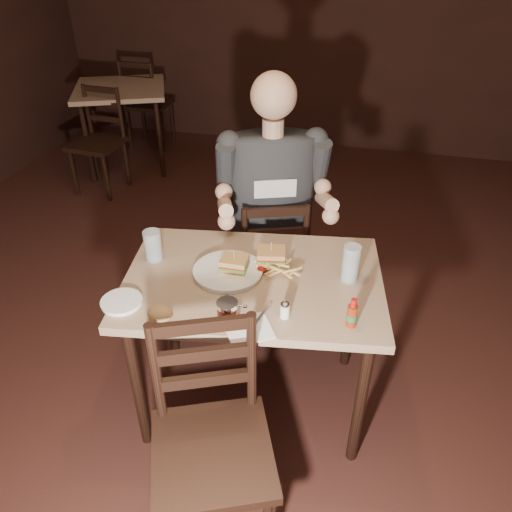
% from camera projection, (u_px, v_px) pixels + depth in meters
% --- Properties ---
extents(room_shell, '(7.00, 7.00, 7.00)m').
position_uv_depth(room_shell, '(285.00, 136.00, 1.79)').
color(room_shell, black).
rests_on(room_shell, ground).
extents(main_table, '(1.20, 0.89, 0.77)m').
position_uv_depth(main_table, '(253.00, 294.00, 2.19)').
color(main_table, tan).
rests_on(main_table, ground).
extents(bg_table, '(1.05, 1.05, 0.77)m').
position_uv_depth(bg_table, '(121.00, 97.00, 4.60)').
color(bg_table, tan).
rests_on(bg_table, ground).
extents(chair_far, '(0.52, 0.54, 0.85)m').
position_uv_depth(chair_far, '(270.00, 258.00, 2.87)').
color(chair_far, black).
rests_on(chair_far, ground).
extents(chair_near, '(0.58, 0.60, 0.93)m').
position_uv_depth(chair_near, '(212.00, 453.00, 1.78)').
color(chair_near, black).
rests_on(chair_near, ground).
extents(bg_chair_far, '(0.43, 0.47, 0.91)m').
position_uv_depth(bg_chair_far, '(148.00, 103.00, 5.16)').
color(bg_chair_far, black).
rests_on(bg_chair_far, ground).
extents(bg_chair_near, '(0.44, 0.48, 0.88)m').
position_uv_depth(bg_chair_near, '(96.00, 143.00, 4.29)').
color(bg_chair_near, black).
rests_on(bg_chair_near, ground).
extents(diner, '(0.72, 0.64, 1.03)m').
position_uv_depth(diner, '(273.00, 178.00, 2.53)').
color(diner, '#27282B').
rests_on(diner, chair_far).
extents(dinner_plate, '(0.33, 0.33, 0.02)m').
position_uv_depth(dinner_plate, '(228.00, 272.00, 2.16)').
color(dinner_plate, white).
rests_on(dinner_plate, main_table).
extents(sandwich_left, '(0.11, 0.09, 0.10)m').
position_uv_depth(sandwich_left, '(234.00, 260.00, 2.13)').
color(sandwich_left, tan).
rests_on(sandwich_left, dinner_plate).
extents(sandwich_right, '(0.14, 0.12, 0.10)m').
position_uv_depth(sandwich_right, '(271.00, 252.00, 2.18)').
color(sandwich_right, tan).
rests_on(sandwich_right, dinner_plate).
extents(fries_pile, '(0.27, 0.20, 0.04)m').
position_uv_depth(fries_pile, '(277.00, 267.00, 2.15)').
color(fries_pile, '#EDC76B').
rests_on(fries_pile, dinner_plate).
extents(ketchup_dollop, '(0.05, 0.05, 0.01)m').
position_uv_depth(ketchup_dollop, '(262.00, 269.00, 2.15)').
color(ketchup_dollop, maroon).
rests_on(ketchup_dollop, dinner_plate).
extents(glass_left, '(0.09, 0.09, 0.14)m').
position_uv_depth(glass_left, '(153.00, 246.00, 2.22)').
color(glass_left, silver).
rests_on(glass_left, main_table).
extents(glass_right, '(0.08, 0.08, 0.17)m').
position_uv_depth(glass_right, '(351.00, 263.00, 2.08)').
color(glass_right, silver).
rests_on(glass_right, main_table).
extents(hot_sauce, '(0.04, 0.04, 0.13)m').
position_uv_depth(hot_sauce, '(352.00, 313.00, 1.85)').
color(hot_sauce, maroon).
rests_on(hot_sauce, main_table).
extents(salt_shaker, '(0.04, 0.04, 0.07)m').
position_uv_depth(salt_shaker, '(285.00, 310.00, 1.91)').
color(salt_shaker, white).
rests_on(salt_shaker, main_table).
extents(syrup_dispenser, '(0.09, 0.09, 0.11)m').
position_uv_depth(syrup_dispenser, '(227.00, 313.00, 1.86)').
color(syrup_dispenser, maroon).
rests_on(syrup_dispenser, main_table).
extents(napkin, '(0.22, 0.22, 0.00)m').
position_uv_depth(napkin, '(249.00, 329.00, 1.87)').
color(napkin, white).
rests_on(napkin, main_table).
extents(knife, '(0.11, 0.18, 0.00)m').
position_uv_depth(knife, '(233.00, 310.00, 1.95)').
color(knife, silver).
rests_on(knife, napkin).
extents(fork, '(0.05, 0.16, 0.00)m').
position_uv_depth(fork, '(262.00, 314.00, 1.93)').
color(fork, silver).
rests_on(fork, napkin).
extents(side_plate, '(0.18, 0.18, 0.01)m').
position_uv_depth(side_plate, '(122.00, 303.00, 1.99)').
color(side_plate, white).
rests_on(side_plate, main_table).
extents(bread_roll, '(0.11, 0.09, 0.06)m').
position_uv_depth(bread_roll, '(160.00, 313.00, 1.88)').
color(bread_roll, tan).
rests_on(bread_roll, side_plate).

